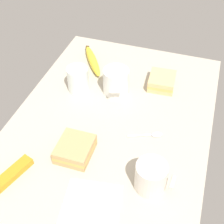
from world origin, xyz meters
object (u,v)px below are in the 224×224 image
Objects in this scene: glass_of_milk at (78,80)px; sandwich_side at (162,81)px; banana at (93,61)px; snack_bar at (12,174)px; coffee_mug_milky at (151,176)px; sandwich_main at (75,149)px; spoon at (151,135)px; paper_napkin at (91,206)px; coffee_mug_black at (116,81)px.

sandwich_side is at bearing -68.49° from glass_of_milk.
banana reaches higher than snack_bar.
sandwich_main is (3.95, 23.43, -2.34)cm from coffee_mug_milky.
coffee_mug_milky is at bearing -144.35° from banana.
coffee_mug_milky is 23.88cm from sandwich_main.
sandwich_side is at bearing 4.07° from spoon.
coffee_mug_milky is 0.98× the size of sandwich_side.
sandwich_main is at bearing 155.62° from sandwich_side.
banana is at bearing 20.22° from paper_napkin.
coffee_mug_milky reaches higher than sandwich_side.
snack_bar is at bearing 159.47° from coffee_mug_black.
sandwich_main reaches higher than paper_napkin.
banana is 1.45× the size of snack_bar.
coffee_mug_black is 17.39cm from sandwich_side.
glass_of_milk is (-11.17, 28.33, 1.90)cm from sandwich_side.
coffee_mug_black is 1.08× the size of spoon.
sandwich_main reaches higher than spoon.
sandwich_main reaches higher than banana.
banana is (48.43, 34.74, -2.91)cm from coffee_mug_milky.
sandwich_main is at bearing 174.95° from coffee_mug_black.
coffee_mug_milky is 0.55× the size of banana.
coffee_mug_milky is 59.67cm from banana.
sandwich_side is (8.30, -15.05, -2.65)cm from coffee_mug_black.
glass_of_milk reaches higher than snack_bar.
coffee_mug_black is 19.76cm from banana.
coffee_mug_milky reaches higher than snack_bar.
coffee_mug_milky is 17.36cm from paper_napkin.
coffee_mug_black is 0.88× the size of snack_bar.
coffee_mug_black is 46.85cm from snack_bar.
glass_of_milk is 0.84× the size of spoon.
sandwich_side reaches higher than snack_bar.
spoon is 30.10cm from paper_napkin.
glass_of_milk reaches higher than banana.
coffee_mug_milky reaches higher than sandwich_main.
glass_of_milk is at bearing 111.51° from sandwich_side.
spoon is at bearing -17.62° from paper_napkin.
coffee_mug_black is 1.06× the size of sandwich_main.
paper_napkin is at bearing -144.42° from sandwich_main.
snack_bar is (-26.83, 33.21, 0.62)cm from spoon.
sandwich_main is at bearing 80.43° from coffee_mug_milky.
coffee_mug_milky is at bearing -172.56° from sandwich_side.
banana is 57.30cm from snack_bar.
banana is (44.48, 11.30, -0.57)cm from sandwich_main.
snack_bar is (-57.25, 2.33, -0.63)cm from banana.
coffee_mug_milky is at bearing -99.57° from sandwich_main.
sandwich_main is 18.72cm from snack_bar.
sandwich_side is 29.56cm from banana.
snack_bar is at bearing 103.38° from coffee_mug_milky.
sandwich_side is at bearing -24.38° from sandwich_main.
spoon is 0.74× the size of paper_napkin.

